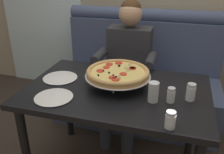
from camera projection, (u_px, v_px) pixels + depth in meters
The scene contains 11 objects.
booth_bench at pixel (138, 82), 2.64m from camera, with size 1.65×0.78×1.13m.
dining_table at pixel (117, 100), 1.76m from camera, with size 1.26×0.83×0.76m.
diner_main at pixel (127, 63), 2.29m from camera, with size 0.54×0.64×1.27m.
pizza at pixel (118, 73), 1.72m from camera, with size 0.46×0.46×0.13m.
shaker_oregano at pixel (191, 93), 1.55m from camera, with size 0.06×0.06×0.11m.
shaker_parmesan at pixel (171, 96), 1.53m from camera, with size 0.05×0.05×0.10m.
shaker_pepper_flakes at pixel (170, 121), 1.29m from camera, with size 0.06×0.06×0.10m.
plate_near_left at pixel (54, 96), 1.59m from camera, with size 0.25×0.25×0.02m.
plate_near_right at pixel (60, 77), 1.86m from camera, with size 0.26×0.26×0.02m.
drinking_glass at pixel (153, 93), 1.53m from camera, with size 0.07×0.07×0.13m.
patio_chair at pixel (67, 36), 3.87m from camera, with size 0.43×0.43×0.86m.
Camera 1 is at (0.39, -1.48, 1.54)m, focal length 39.61 mm.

